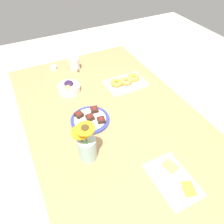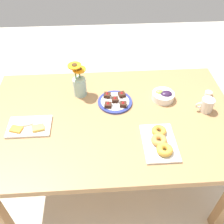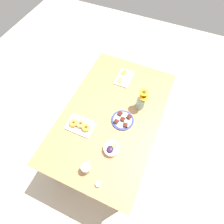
{
  "view_description": "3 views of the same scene",
  "coord_description": "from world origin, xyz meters",
  "views": [
    {
      "loc": [
        0.85,
        -0.43,
        1.67
      ],
      "look_at": [
        0.0,
        0.0,
        0.78
      ],
      "focal_mm": 35.0,
      "sensor_mm": 36.0,
      "label": 1
    },
    {
      "loc": [
        0.07,
        1.13,
        1.86
      ],
      "look_at": [
        0.0,
        0.0,
        0.78
      ],
      "focal_mm": 40.0,
      "sensor_mm": 36.0,
      "label": 2
    },
    {
      "loc": [
        -0.83,
        -0.36,
        2.35
      ],
      "look_at": [
        0.0,
        0.0,
        0.78
      ],
      "focal_mm": 28.0,
      "sensor_mm": 36.0,
      "label": 3
    }
  ],
  "objects": [
    {
      "name": "flower_vase",
      "position": [
        0.21,
        -0.24,
        0.82
      ],
      "size": [
        0.11,
        0.11,
        0.24
      ],
      "color": "#99C1B7",
      "rests_on": "dining_table"
    },
    {
      "name": "dining_table",
      "position": [
        0.0,
        0.0,
        0.65
      ],
      "size": [
        1.6,
        1.0,
        0.74
      ],
      "color": "#A87A4C",
      "rests_on": "ground_plane"
    },
    {
      "name": "jam_cup_honey",
      "position": [
        -0.69,
        -0.17,
        0.76
      ],
      "size": [
        0.05,
        0.05,
        0.03
      ],
      "color": "white",
      "rests_on": "dining_table"
    },
    {
      "name": "coffee_mug",
      "position": [
        -0.61,
        -0.02,
        0.79
      ],
      "size": [
        0.12,
        0.08,
        0.09
      ],
      "color": "beige",
      "rests_on": "dining_table"
    },
    {
      "name": "grape_bowl",
      "position": [
        -0.36,
        -0.15,
        0.77
      ],
      "size": [
        0.15,
        0.15,
        0.07
      ],
      "color": "white",
      "rests_on": "dining_table"
    },
    {
      "name": "dessert_plate",
      "position": [
        -0.03,
        -0.13,
        0.75
      ],
      "size": [
        0.23,
        0.23,
        0.05
      ],
      "color": "navy",
      "rests_on": "dining_table"
    },
    {
      "name": "cheese_platter",
      "position": [
        0.51,
        0.06,
        0.75
      ],
      "size": [
        0.26,
        0.17,
        0.03
      ],
      "color": "white",
      "rests_on": "dining_table"
    },
    {
      "name": "ground_plane",
      "position": [
        0.0,
        0.0,
        0.0
      ],
      "size": [
        6.0,
        6.0,
        0.0
      ],
      "primitive_type": "plane",
      "color": "beige"
    },
    {
      "name": "croissant_platter",
      "position": [
        -0.26,
        0.24,
        0.76
      ],
      "size": [
        0.19,
        0.28,
        0.05
      ],
      "color": "white",
      "rests_on": "dining_table"
    }
  ]
}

